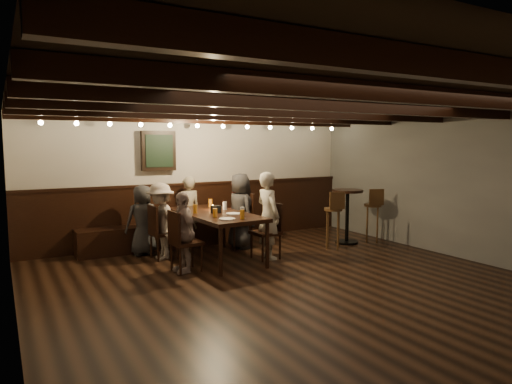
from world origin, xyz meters
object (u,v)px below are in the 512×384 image
chair_left_far (185,253)px  bar_stool_right (372,222)px  person_left_far (183,232)px  bar_stool_left (333,227)px  person_bench_right (235,211)px  chair_left_near (163,242)px  chair_right_near (239,231)px  person_left_near (161,221)px  person_right_far (268,215)px  dining_table (215,216)px  chair_right_far (267,242)px  person_bench_centre (188,212)px  person_bench_left (143,220)px  high_top_table (347,208)px  person_right_near (240,211)px

chair_left_far → bar_stool_right: 3.86m
person_left_far → bar_stool_left: size_ratio=1.14×
person_left_far → person_bench_right: bearing=129.3°
chair_left_near → chair_right_near: 1.44m
person_left_near → person_bench_right: bearing=105.3°
person_bench_right → person_right_far: (-0.09, -1.36, 0.12)m
person_left_near → bar_stool_right: size_ratio=1.21×
chair_left_near → bar_stool_right: bearing=76.5°
dining_table → bar_stool_right: bar_stool_right is taller
chair_left_far → bar_stool_right: bearing=89.6°
chair_left_near → chair_right_far: bearing=58.0°
person_bench_centre → person_left_near: 0.96m
chair_right_near → person_bench_left: 1.71m
dining_table → high_top_table: size_ratio=2.03×
dining_table → high_top_table: (2.66, -0.17, -0.03)m
person_right_near → bar_stool_left: 1.69m
person_left_far → dining_table: bearing=121.0°
chair_right_near → dining_table: bearing=122.0°
chair_left_near → person_bench_right: size_ratio=0.74×
dining_table → person_left_far: size_ratio=1.75×
person_bench_left → person_right_far: 2.14m
dining_table → person_right_near: bearing=31.0°
person_right_near → person_right_far: size_ratio=0.95×
chair_right_far → person_left_near: bearing=58.5°
chair_left_near → high_top_table: bearing=77.5°
chair_right_near → person_bench_centre: 1.00m
person_bench_centre → person_left_near: size_ratio=1.03×
chair_left_near → chair_left_far: size_ratio=0.97×
chair_left_near → person_bench_right: (1.60, 0.53, 0.33)m
person_right_near → person_right_far: 0.90m
chair_right_near → chair_right_far: bearing=179.9°
person_right_far → bar_stool_right: 2.41m
dining_table → person_right_near: size_ratio=1.53×
dining_table → chair_left_near: bearing=147.9°
person_left_far → bar_stool_right: size_ratio=1.14×
dining_table → person_bench_left: size_ratio=1.74×
chair_right_far → person_right_far: (0.03, 0.00, 0.43)m
person_left_near → person_right_far: person_right_far is taller
chair_left_near → person_left_far: (0.01, -0.90, 0.32)m
chair_right_far → person_right_near: person_right_near is taller
person_left_near → person_left_far: (0.04, -0.90, -0.03)m
bar_stool_right → person_right_near: bearing=-179.4°
person_bench_right → chair_right_far: bearing=82.4°
person_bench_right → person_left_near: person_left_near is taller
bar_stool_left → bar_stool_right: (1.00, 0.05, 0.00)m
chair_left_far → person_bench_centre: person_bench_centre is taller
person_bench_centre → person_left_far: person_bench_centre is taller
bar_stool_right → person_left_far: bearing=-158.6°
person_bench_right → person_left_far: bearing=39.3°
chair_left_near → chair_left_far: 0.90m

